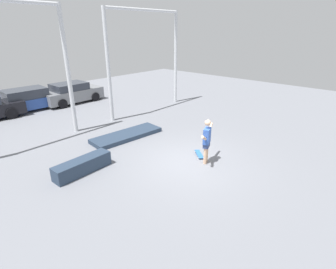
{
  "coord_description": "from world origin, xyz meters",
  "views": [
    {
      "loc": [
        -7.23,
        -5.38,
        4.83
      ],
      "look_at": [
        0.17,
        1.26,
        0.79
      ],
      "focal_mm": 28.0,
      "sensor_mm": 36.0,
      "label": 1
    }
  ],
  "objects_px": {
    "parked_car_blue": "(28,100)",
    "parked_car_grey": "(72,93)",
    "skateboard": "(199,154)",
    "skateboarder": "(207,140)",
    "manual_pad": "(127,135)",
    "grind_box": "(83,166)"
  },
  "relations": [
    {
      "from": "parked_car_blue",
      "to": "parked_car_grey",
      "type": "height_order",
      "value": "parked_car_grey"
    },
    {
      "from": "skateboard",
      "to": "parked_car_grey",
      "type": "bearing_deg",
      "value": 35.9
    },
    {
      "from": "skateboarder",
      "to": "parked_car_blue",
      "type": "height_order",
      "value": "skateboarder"
    },
    {
      "from": "skateboarder",
      "to": "parked_car_grey",
      "type": "relative_size",
      "value": 0.43
    },
    {
      "from": "parked_car_blue",
      "to": "parked_car_grey",
      "type": "xyz_separation_m",
      "value": [
        2.78,
        -0.39,
        0.01
      ]
    },
    {
      "from": "manual_pad",
      "to": "parked_car_blue",
      "type": "relative_size",
      "value": 0.78
    },
    {
      "from": "parked_car_grey",
      "to": "parked_car_blue",
      "type": "bearing_deg",
      "value": 171.22
    },
    {
      "from": "skateboard",
      "to": "parked_car_grey",
      "type": "height_order",
      "value": "parked_car_grey"
    },
    {
      "from": "grind_box",
      "to": "parked_car_blue",
      "type": "height_order",
      "value": "parked_car_blue"
    },
    {
      "from": "manual_pad",
      "to": "parked_car_grey",
      "type": "xyz_separation_m",
      "value": [
        1.59,
        7.76,
        0.56
      ]
    },
    {
      "from": "skateboarder",
      "to": "skateboard",
      "type": "height_order",
      "value": "skateboarder"
    },
    {
      "from": "manual_pad",
      "to": "skateboard",
      "type": "bearing_deg",
      "value": -79.05
    },
    {
      "from": "skateboarder",
      "to": "manual_pad",
      "type": "height_order",
      "value": "skateboarder"
    },
    {
      "from": "skateboard",
      "to": "grind_box",
      "type": "bearing_deg",
      "value": 99.45
    },
    {
      "from": "skateboard",
      "to": "skateboarder",
      "type": "bearing_deg",
      "value": -171.61
    },
    {
      "from": "skateboard",
      "to": "manual_pad",
      "type": "distance_m",
      "value": 3.78
    },
    {
      "from": "parked_car_blue",
      "to": "manual_pad",
      "type": "bearing_deg",
      "value": -80.33
    },
    {
      "from": "skateboard",
      "to": "parked_car_grey",
      "type": "relative_size",
      "value": 0.18
    },
    {
      "from": "manual_pad",
      "to": "parked_car_blue",
      "type": "distance_m",
      "value": 8.26
    },
    {
      "from": "parked_car_grey",
      "to": "skateboarder",
      "type": "bearing_deg",
      "value": -96.49
    },
    {
      "from": "skateboard",
      "to": "grind_box",
      "type": "relative_size",
      "value": 0.35
    },
    {
      "from": "grind_box",
      "to": "manual_pad",
      "type": "height_order",
      "value": "grind_box"
    }
  ]
}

